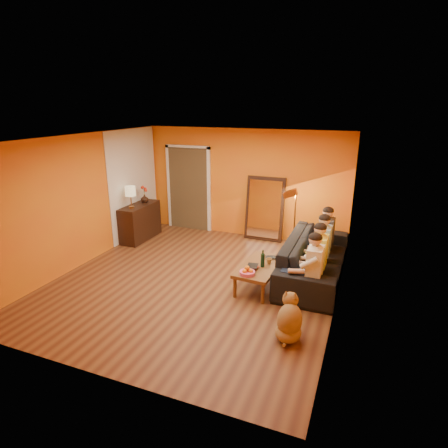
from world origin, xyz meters
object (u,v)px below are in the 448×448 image
at_px(mirror_frame, 265,209).
at_px(vase, 145,198).
at_px(dog, 290,317).
at_px(person_mid_left, 319,257).
at_px(person_mid_right, 323,246).
at_px(person_far_left, 314,269).
at_px(tumbler, 269,261).
at_px(sofa, 315,258).
at_px(person_far_right, 327,236).
at_px(laptop, 275,259).
at_px(coffee_table, 260,276).
at_px(wine_bottle, 263,258).
at_px(sideboard, 140,222).
at_px(table_lamp, 131,197).
at_px(floor_lamp, 294,224).

height_order(mirror_frame, vase, mirror_frame).
bearing_deg(dog, vase, 122.58).
bearing_deg(person_mid_left, person_mid_right, 90.00).
bearing_deg(person_mid_right, person_far_left, -90.00).
distance_m(mirror_frame, tumbler, 2.44).
bearing_deg(sofa, person_far_left, -172.59).
height_order(sofa, person_far_right, person_far_right).
relative_size(dog, laptop, 1.87).
bearing_deg(laptop, person_mid_right, 13.99).
xyz_separation_m(coffee_table, wine_bottle, (0.05, -0.05, 0.37)).
relative_size(sofa, person_mid_right, 2.17).
bearing_deg(mirror_frame, person_mid_left, -53.17).
xyz_separation_m(sofa, tumbler, (-0.71, -0.65, 0.08)).
distance_m(mirror_frame, wine_bottle, 2.57).
bearing_deg(sideboard, table_lamp, -90.00).
bearing_deg(dog, mirror_frame, 88.23).
relative_size(coffee_table, person_far_left, 1.00).
bearing_deg(dog, tumbler, 92.91).
bearing_deg(sideboard, sofa, -7.79).
distance_m(sofa, floor_lamp, 1.08).
xyz_separation_m(sofa, person_mid_left, (0.13, -0.45, 0.22)).
distance_m(table_lamp, person_mid_left, 4.46).
bearing_deg(vase, person_far_right, -2.35).
bearing_deg(person_mid_right, person_mid_left, -90.00).
distance_m(sideboard, wine_bottle, 3.73).
height_order(coffee_table, floor_lamp, floor_lamp).
xyz_separation_m(sideboard, person_far_right, (4.37, 0.07, 0.18)).
bearing_deg(wine_bottle, person_mid_right, 45.09).
xyz_separation_m(person_mid_left, wine_bottle, (-0.91, -0.37, -0.03)).
relative_size(sideboard, person_far_left, 0.97).
bearing_deg(sofa, person_mid_right, -52.43).
distance_m(coffee_table, person_far_left, 1.07).
bearing_deg(vase, floor_lamp, 0.26).
bearing_deg(vase, sofa, -11.07).
relative_size(person_far_right, wine_bottle, 3.94).
distance_m(table_lamp, vase, 0.57).
relative_size(tumbler, laptop, 0.29).
xyz_separation_m(mirror_frame, sofa, (1.45, -1.66, -0.37)).
distance_m(sofa, person_far_left, 1.03).
distance_m(sofa, tumbler, 0.97).
relative_size(person_far_left, person_far_right, 1.00).
relative_size(sofa, dog, 3.94).
relative_size(floor_lamp, laptop, 4.00).
height_order(coffee_table, wine_bottle, wine_bottle).
distance_m(sofa, coffee_table, 1.15).
bearing_deg(person_mid_left, sofa, 106.11).
xyz_separation_m(person_mid_right, person_far_right, (0.00, 0.55, 0.00)).
relative_size(sofa, floor_lamp, 1.84).
distance_m(mirror_frame, dog, 4.06).
height_order(mirror_frame, person_far_right, mirror_frame).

